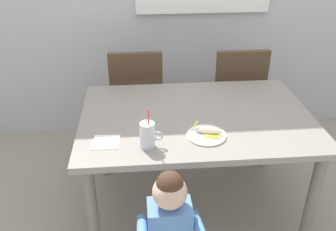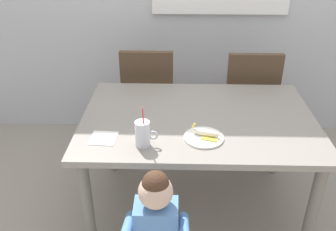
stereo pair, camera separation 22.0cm
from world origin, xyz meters
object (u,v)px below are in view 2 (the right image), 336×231
paper_napkin (103,138)px  milk_cup (143,135)px  dining_chair_left (148,94)px  snack_plate (204,138)px  dining_table (198,129)px  peeled_banana (206,133)px  dining_chair_right (249,97)px  toddler_standing (156,222)px

paper_napkin → milk_cup: bearing=-15.3°
dining_chair_left → snack_plate: (0.40, -1.02, 0.22)m
dining_table → peeled_banana: 0.28m
dining_chair_left → peeled_banana: bearing=112.3°
milk_cup → peeled_banana: bearing=14.3°
milk_cup → dining_chair_left: bearing=93.0°
dining_chair_right → peeled_banana: size_ratio=5.48×
dining_table → toddler_standing: bearing=-108.8°
dining_chair_right → paper_napkin: size_ratio=6.40×
milk_cup → peeled_banana: 0.37m
snack_plate → dining_chair_left: bearing=111.4°
dining_table → paper_napkin: bearing=-153.8°
milk_cup → snack_plate: milk_cup is taller
snack_plate → peeled_banana: bearing=37.4°
toddler_standing → peeled_banana: 0.58m
dining_chair_left → dining_chair_right: 0.84m
snack_plate → milk_cup: bearing=-166.9°
dining_chair_left → toddler_standing: (0.15, -1.45, -0.02)m
dining_chair_right → milk_cup: milk_cup is taller
dining_chair_left → milk_cup: milk_cup is taller
peeled_banana → paper_napkin: bearing=-177.4°
dining_chair_right → peeled_banana: dining_chair_right is taller
snack_plate → peeled_banana: size_ratio=1.31×
toddler_standing → paper_napkin: 0.58m
dining_chair_left → dining_chair_right: (0.84, -0.03, 0.00)m
dining_chair_left → paper_napkin: dining_chair_left is taller
dining_chair_left → milk_cup: 1.14m
snack_plate → paper_napkin: size_ratio=1.53×
dining_chair_right → peeled_banana: (-0.43, -0.98, 0.24)m
paper_napkin → dining_table: bearing=26.2°
toddler_standing → dining_chair_left: bearing=95.7°
dining_chair_left → dining_chair_right: size_ratio=1.00×
milk_cup → snack_plate: 0.36m
dining_table → dining_chair_left: size_ratio=1.54×
milk_cup → peeled_banana: size_ratio=1.43×
toddler_standing → paper_napkin: toddler_standing is taller
dining_table → toddler_standing: (-0.24, -0.69, -0.14)m
toddler_standing → snack_plate: 0.55m
toddler_standing → milk_cup: size_ratio=3.34×
paper_napkin → snack_plate: bearing=1.5°
snack_plate → paper_napkin: (-0.58, -0.02, -0.00)m
snack_plate → toddler_standing: bearing=-120.3°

